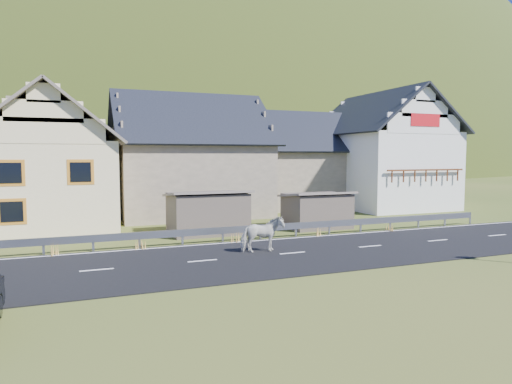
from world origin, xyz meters
name	(u,v)px	position (x,y,z in m)	size (l,w,h in m)	color
ground	(292,254)	(0.00, 0.00, 0.00)	(160.00, 160.00, 0.00)	#384C18
road	(292,253)	(0.00, 0.00, 0.02)	(60.00, 7.00, 0.04)	black
lane_markings	(292,253)	(0.00, 0.00, 0.04)	(60.00, 6.60, 0.01)	silver
guardrail	(261,228)	(0.00, 3.68, 0.56)	(28.10, 0.09, 0.75)	#93969B
shed_left	(207,213)	(-2.00, 6.50, 1.10)	(4.30, 3.30, 2.40)	#67594C
shed_right	(317,211)	(4.50, 6.00, 1.00)	(3.80, 2.90, 2.20)	#67594C
house_cream	(50,154)	(-10.00, 12.00, 4.36)	(7.80, 9.80, 8.30)	beige
house_stone_a	(189,150)	(-1.00, 15.00, 4.63)	(10.80, 9.80, 8.90)	gray
house_stone_b	(300,156)	(9.00, 17.00, 4.24)	(9.80, 8.80, 8.10)	gray
house_white	(382,146)	(15.00, 14.00, 5.06)	(8.80, 10.80, 9.70)	white
mountain	(113,214)	(5.00, 180.00, -20.00)	(440.00, 280.00, 260.00)	#24380E
horse	(262,234)	(-1.13, 0.69, 0.82)	(1.85, 0.84, 1.56)	beige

